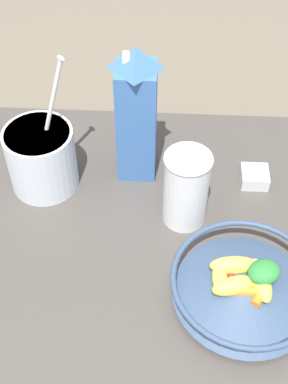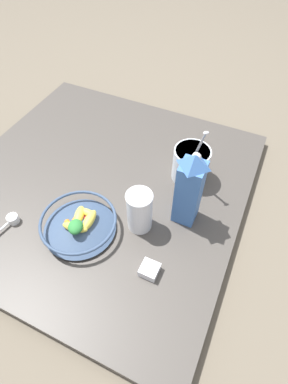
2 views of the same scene
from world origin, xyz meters
TOP-DOWN VIEW (x-y plane):
  - ground_plane at (0.00, 0.00)m, footprint 6.00×6.00m
  - countertop at (0.00, 0.00)m, footprint 1.04×1.04m
  - fruit_bowl at (-0.05, 0.21)m, footprint 0.25×0.25m
  - milk_carton at (-0.34, 0.02)m, footprint 0.07×0.07m
  - yogurt_tub at (-0.29, -0.16)m, footprint 0.13×0.13m
  - drinking_cup at (-0.22, 0.11)m, footprint 0.09×0.09m
  - spice_jar at (-0.31, 0.25)m, footprint 0.05×0.05m

SIDE VIEW (x-z plane):
  - ground_plane at x=0.00m, z-range 0.00..0.00m
  - countertop at x=0.00m, z-range 0.00..0.04m
  - spice_jar at x=-0.31m, z-range 0.04..0.07m
  - fruit_bowl at x=-0.05m, z-range 0.04..0.11m
  - yogurt_tub at x=-0.29m, z-range -0.02..0.25m
  - drinking_cup at x=-0.22m, z-range 0.04..0.20m
  - milk_carton at x=-0.34m, z-range 0.04..0.33m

